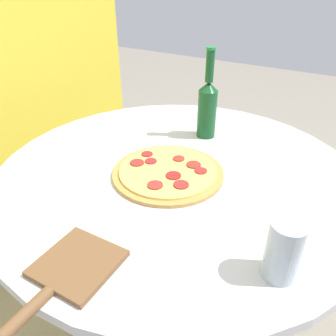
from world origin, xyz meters
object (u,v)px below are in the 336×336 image
pizza (168,172)px  drinking_glass (283,250)px  pizza_paddle (69,272)px  beer_bottle (207,106)px

pizza → drinking_glass: size_ratio=2.52×
pizza_paddle → drinking_glass: size_ratio=2.16×
pizza_paddle → drinking_glass: bearing=119.6°
pizza → pizza_paddle: 0.38m
drinking_glass → beer_bottle: bearing=39.2°
beer_bottle → pizza_paddle: (-0.65, -0.05, -0.10)m
pizza_paddle → pizza: bearing=-178.6°
pizza → beer_bottle: (0.27, 0.02, 0.10)m
pizza → pizza_paddle: pizza is taller
beer_bottle → pizza_paddle: size_ratio=1.10×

